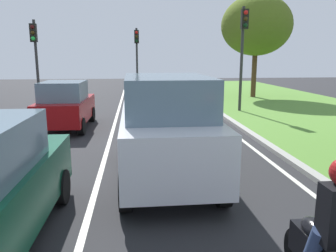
{
  "coord_description": "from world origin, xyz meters",
  "views": [
    {
      "loc": [
        0.13,
        1.8,
        2.67
      ],
      "look_at": [
        0.84,
        8.9,
        1.2
      ],
      "focal_mm": 36.03,
      "sensor_mm": 36.0,
      "label": 1
    }
  ],
  "objects_px": {
    "traffic_light_near_right": "(243,41)",
    "traffic_light_far_median": "(137,49)",
    "car_hatchback_far": "(66,105)",
    "traffic_light_overhead_left": "(35,49)",
    "car_suv_ahead": "(166,128)",
    "tree_roadside_far": "(256,26)"
  },
  "relations": [
    {
      "from": "traffic_light_far_median",
      "to": "tree_roadside_far",
      "type": "bearing_deg",
      "value": -19.35
    },
    {
      "from": "traffic_light_near_right",
      "to": "traffic_light_overhead_left",
      "type": "relative_size",
      "value": 1.1
    },
    {
      "from": "traffic_light_near_right",
      "to": "car_suv_ahead",
      "type": "bearing_deg",
      "value": -116.9
    },
    {
      "from": "tree_roadside_far",
      "to": "car_hatchback_far",
      "type": "bearing_deg",
      "value": -139.91
    },
    {
      "from": "traffic_light_near_right",
      "to": "traffic_light_far_median",
      "type": "relative_size",
      "value": 1.07
    },
    {
      "from": "car_hatchback_far",
      "to": "tree_roadside_far",
      "type": "bearing_deg",
      "value": 41.24
    },
    {
      "from": "traffic_light_overhead_left",
      "to": "traffic_light_far_median",
      "type": "relative_size",
      "value": 0.97
    },
    {
      "from": "traffic_light_near_right",
      "to": "tree_roadside_far",
      "type": "bearing_deg",
      "value": 64.91
    },
    {
      "from": "traffic_light_overhead_left",
      "to": "traffic_light_near_right",
      "type": "bearing_deg",
      "value": -12.18
    },
    {
      "from": "car_hatchback_far",
      "to": "tree_roadside_far",
      "type": "xyz_separation_m",
      "value": [
        10.4,
        8.75,
        3.73
      ]
    },
    {
      "from": "traffic_light_overhead_left",
      "to": "tree_roadside_far",
      "type": "xyz_separation_m",
      "value": [
        12.8,
        3.5,
        1.55
      ]
    },
    {
      "from": "traffic_light_near_right",
      "to": "tree_roadside_far",
      "type": "xyz_separation_m",
      "value": [
        2.67,
        5.69,
        1.2
      ]
    },
    {
      "from": "car_hatchback_far",
      "to": "traffic_light_near_right",
      "type": "height_order",
      "value": "traffic_light_near_right"
    },
    {
      "from": "traffic_light_far_median",
      "to": "car_suv_ahead",
      "type": "bearing_deg",
      "value": -88.48
    },
    {
      "from": "traffic_light_overhead_left",
      "to": "tree_roadside_far",
      "type": "bearing_deg",
      "value": 15.31
    },
    {
      "from": "car_hatchback_far",
      "to": "tree_roadside_far",
      "type": "distance_m",
      "value": 14.1
    },
    {
      "from": "car_hatchback_far",
      "to": "traffic_light_overhead_left",
      "type": "height_order",
      "value": "traffic_light_overhead_left"
    },
    {
      "from": "car_suv_ahead",
      "to": "traffic_light_overhead_left",
      "type": "bearing_deg",
      "value": 116.82
    },
    {
      "from": "car_hatchback_far",
      "to": "traffic_light_far_median",
      "type": "bearing_deg",
      "value": 77.37
    },
    {
      "from": "traffic_light_overhead_left",
      "to": "tree_roadside_far",
      "type": "relative_size",
      "value": 0.69
    },
    {
      "from": "car_hatchback_far",
      "to": "traffic_light_far_median",
      "type": "relative_size",
      "value": 0.81
    },
    {
      "from": "car_suv_ahead",
      "to": "car_hatchback_far",
      "type": "relative_size",
      "value": 1.21
    }
  ]
}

